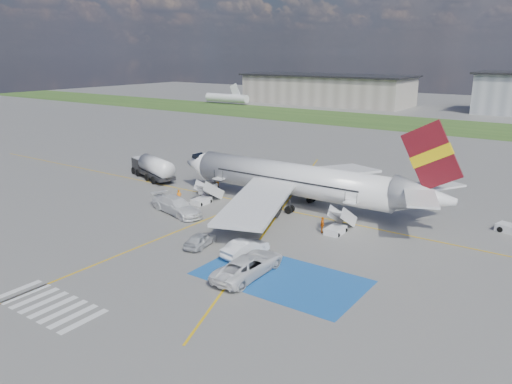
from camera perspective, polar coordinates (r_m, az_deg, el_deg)
ground at (r=51.01m, az=-4.30°, el=-5.37°), size 400.00×400.00×0.00m
grass_strip at (r=136.37m, az=21.99°, el=6.86°), size 400.00×30.00×0.01m
taxiway_line_main at (r=60.22m, az=2.93°, el=-2.01°), size 120.00×0.20×0.01m
taxiway_line_cross at (r=47.92m, az=-16.68°, el=-7.44°), size 0.20×60.00×0.01m
taxiway_line_diag at (r=60.22m, az=2.93°, el=-2.01°), size 20.71×56.45×0.01m
staging_box at (r=42.63m, az=2.85°, el=-9.73°), size 14.00×8.00×0.01m
crosswalk at (r=41.44m, az=-22.63°, el=-11.80°), size 9.00×4.00×0.01m
terminal_west at (r=187.74m, az=8.04°, el=11.48°), size 60.00×22.00×10.00m
airliner at (r=60.19m, az=5.21°, el=1.30°), size 36.81×32.95×11.92m
airstairs_fwd at (r=62.93m, az=-6.01°, el=-0.70°), size 1.90×5.20×3.60m
airstairs_aft at (r=53.18m, az=9.28°, el=-3.93°), size 1.90×5.20×3.60m
fuel_tanker at (r=75.87m, az=-11.70°, el=2.55°), size 10.45×5.98×3.47m
gpu_cart at (r=66.05m, az=-5.51°, el=0.28°), size 2.38×1.75×1.81m
car_silver_a at (r=49.03m, az=-6.36°, el=-5.42°), size 2.36×4.40×1.43m
car_silver_b at (r=46.45m, az=-1.23°, el=-6.42°), size 2.44×5.14×1.63m
van_white_a at (r=42.63m, az=-0.84°, el=-8.02°), size 2.95×6.17×2.29m
van_white_b at (r=59.24m, az=-9.10°, el=-1.23°), size 6.86×4.17×2.51m
crew_fwd at (r=62.84m, az=-8.79°, el=-0.55°), size 0.80×0.75×1.83m
crew_nose at (r=69.29m, az=-4.53°, el=1.15°), size 1.14×1.16×1.89m
crew_aft at (r=52.72m, az=7.59°, el=-3.74°), size 0.94×1.08×1.74m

